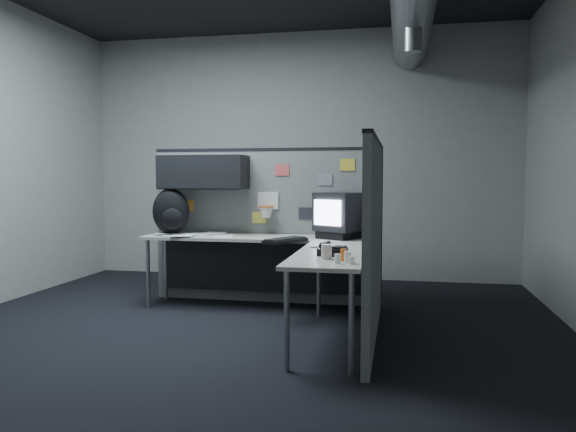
% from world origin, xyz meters
% --- Properties ---
extents(room, '(5.62, 5.62, 3.22)m').
position_xyz_m(room, '(0.56, 0.00, 2.10)').
color(room, black).
rests_on(room, ground).
extents(partition_back, '(2.44, 0.42, 1.63)m').
position_xyz_m(partition_back, '(-0.25, 1.23, 1.00)').
color(partition_back, slate).
rests_on(partition_back, ground).
extents(partition_right, '(0.07, 2.23, 1.63)m').
position_xyz_m(partition_right, '(1.10, 0.22, 0.82)').
color(partition_right, slate).
rests_on(partition_right, ground).
extents(desk, '(2.31, 2.11, 0.73)m').
position_xyz_m(desk, '(0.15, 0.70, 0.61)').
color(desk, '#BBB6A9').
rests_on(desk, ground).
extents(monitor, '(0.53, 0.53, 0.45)m').
position_xyz_m(monitor, '(0.74, 0.97, 0.96)').
color(monitor, black).
rests_on(monitor, desk).
extents(keyboard, '(0.37, 0.49, 0.04)m').
position_xyz_m(keyboard, '(0.28, 0.53, 0.75)').
color(keyboard, black).
rests_on(keyboard, desk).
extents(mouse, '(0.24, 0.26, 0.05)m').
position_xyz_m(mouse, '(0.69, 0.24, 0.75)').
color(mouse, black).
rests_on(mouse, desk).
extents(phone, '(0.22, 0.24, 0.10)m').
position_xyz_m(phone, '(0.80, -0.23, 0.77)').
color(phone, black).
rests_on(phone, desk).
extents(bottles, '(0.14, 0.17, 0.09)m').
position_xyz_m(bottles, '(0.93, -0.57, 0.77)').
color(bottles, silver).
rests_on(bottles, desk).
extents(cup, '(0.09, 0.09, 0.11)m').
position_xyz_m(cup, '(0.79, -0.43, 0.78)').
color(cup, '#B9ADA3').
rests_on(cup, desk).
extents(papers, '(0.89, 0.62, 0.02)m').
position_xyz_m(papers, '(-0.77, 0.97, 0.74)').
color(papers, white).
rests_on(papers, desk).
extents(backpack, '(0.43, 0.38, 0.48)m').
position_xyz_m(backpack, '(-1.02, 0.98, 0.96)').
color(backpack, black).
rests_on(backpack, desk).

